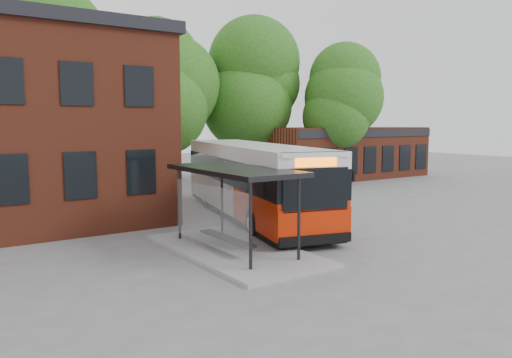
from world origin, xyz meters
TOP-DOWN VIEW (x-y plane):
  - ground at (0.00, 0.00)m, footprint 100.00×100.00m
  - shop_row at (15.00, 14.00)m, footprint 14.00×6.20m
  - bus_shelter at (-4.50, -1.00)m, footprint 3.60×7.00m
  - bike_rail at (9.28, 10.00)m, footprint 5.20×0.10m
  - tree_0 at (-6.00, 16.00)m, footprint 7.92×7.92m
  - tree_1 at (1.00, 17.00)m, footprint 7.92×7.92m
  - tree_2 at (8.00, 16.00)m, footprint 7.92×7.92m
  - tree_3 at (13.00, 12.00)m, footprint 7.04×7.04m
  - city_bus at (-0.60, 3.78)m, footprint 6.13×13.64m
  - bicycle_0 at (6.30, 10.55)m, footprint 1.85×0.82m
  - bicycle_1 at (8.26, 9.97)m, footprint 1.72×0.92m
  - bicycle_2 at (8.21, 9.49)m, footprint 1.79×0.98m
  - bicycle_3 at (9.54, 10.25)m, footprint 1.60×0.95m
  - bicycle_4 at (9.66, 10.56)m, footprint 1.80×1.10m
  - bicycle_5 at (10.15, 9.25)m, footprint 1.71×1.04m
  - bicycle_6 at (10.67, 10.68)m, footprint 1.74×0.67m
  - bicycle_7 at (11.24, 10.12)m, footprint 1.82×0.92m

SIDE VIEW (x-z plane):
  - ground at x=0.00m, z-range 0.00..0.00m
  - bike_rail at x=9.28m, z-range 0.00..0.38m
  - bicycle_4 at x=9.66m, z-range 0.00..0.89m
  - bicycle_2 at x=8.21m, z-range 0.00..0.89m
  - bicycle_6 at x=10.67m, z-range 0.00..0.90m
  - bicycle_3 at x=9.54m, z-range 0.00..0.93m
  - bicycle_0 at x=6.30m, z-range 0.00..0.94m
  - bicycle_1 at x=8.26m, z-range 0.00..0.99m
  - bicycle_5 at x=10.15m, z-range 0.00..1.00m
  - bicycle_7 at x=11.24m, z-range 0.00..1.05m
  - bus_shelter at x=-4.50m, z-range 0.00..2.90m
  - city_bus at x=-0.60m, z-range 0.00..3.39m
  - shop_row at x=15.00m, z-range 0.00..4.00m
  - tree_3 at x=13.00m, z-range 0.00..9.28m
  - tree_1 at x=1.00m, z-range 0.00..10.40m
  - tree_0 at x=-6.00m, z-range 0.00..11.00m
  - tree_2 at x=8.00m, z-range 0.00..11.00m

